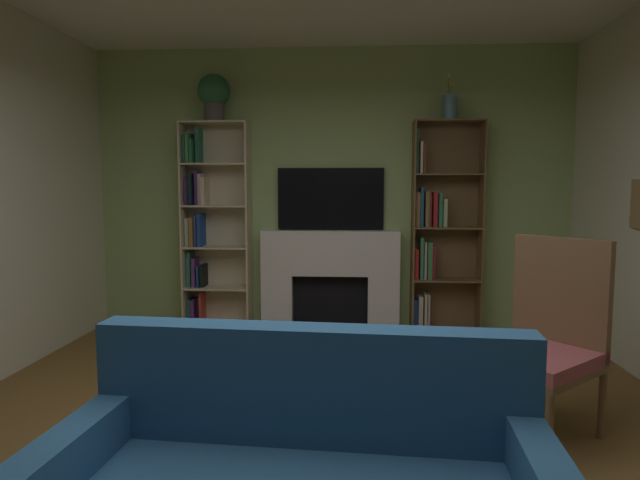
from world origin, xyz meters
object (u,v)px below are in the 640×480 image
object	(u,v)px
bookshelf_left	(210,226)
vase_with_flowers	(450,107)
bookshelf_right	(438,232)
fireplace	(330,278)
potted_plant	(214,94)
tv	(331,199)
coffee_table	(314,408)
armchair	(542,338)

from	to	relation	value
bookshelf_left	vase_with_flowers	size ratio (longest dim) A/B	4.84
bookshelf_right	bookshelf_left	bearing A→B (deg)	-179.76
bookshelf_right	vase_with_flowers	distance (m)	1.24
fireplace	potted_plant	distance (m)	2.20
tv	bookshelf_left	xyz separation A→B (m)	(-1.26, -0.07, -0.28)
fireplace	tv	bearing A→B (deg)	90.00
tv	bookshelf_right	xyz separation A→B (m)	(1.10, -0.06, -0.33)
bookshelf_left	coffee_table	size ratio (longest dim) A/B	2.74
vase_with_flowers	bookshelf_right	bearing A→B (deg)	142.97
vase_with_flowers	fireplace	bearing A→B (deg)	178.07
bookshelf_left	armchair	xyz separation A→B (m)	(2.64, -2.26, -0.49)
armchair	bookshelf_right	bearing A→B (deg)	97.05
tv	vase_with_flowers	xyz separation A→B (m)	(1.17, -0.12, 0.91)
tv	armchair	size ratio (longest dim) A/B	0.93
armchair	potted_plant	bearing A→B (deg)	139.05
bookshelf_left	potted_plant	distance (m)	1.34
bookshelf_left	vase_with_flowers	distance (m)	2.71
potted_plant	tv	bearing A→B (deg)	5.83
potted_plant	bookshelf_left	bearing A→B (deg)	149.62
vase_with_flowers	armchair	distance (m)	2.79
fireplace	armchair	distance (m)	2.64
tv	armchair	xyz separation A→B (m)	(1.38, -2.33, -0.78)
bookshelf_left	armchair	world-z (taller)	bookshelf_left
fireplace	vase_with_flowers	distance (m)	2.08
fireplace	coffee_table	bearing A→B (deg)	-89.03
vase_with_flowers	coffee_table	xyz separation A→B (m)	(-1.12, -2.87, -1.88)
armchair	coffee_table	bearing A→B (deg)	-153.73
tv	armchair	distance (m)	2.82
coffee_table	tv	bearing A→B (deg)	90.95
fireplace	bookshelf_left	bearing A→B (deg)	179.54
potted_plant	coffee_table	world-z (taller)	potted_plant
bookshelf_right	potted_plant	world-z (taller)	potted_plant
armchair	coffee_table	xyz separation A→B (m)	(-1.33, -0.66, -0.19)
bookshelf_left	coffee_table	xyz separation A→B (m)	(1.31, -2.92, -0.69)
vase_with_flowers	tv	bearing A→B (deg)	174.16
bookshelf_right	tv	bearing A→B (deg)	176.84
fireplace	vase_with_flowers	world-z (taller)	vase_with_flowers
tv	coffee_table	xyz separation A→B (m)	(0.05, -2.99, -0.97)
fireplace	tv	distance (m)	0.81
vase_with_flowers	coffee_table	world-z (taller)	vase_with_flowers
bookshelf_left	coffee_table	distance (m)	3.27
fireplace	vase_with_flowers	size ratio (longest dim) A/B	3.45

